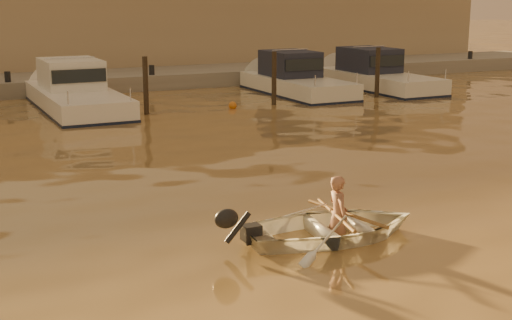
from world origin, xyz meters
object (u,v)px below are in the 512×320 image
moored_boat_5 (378,74)px  waterfront_building (70,28)px  moored_boat_4 (297,79)px  person (338,215)px  dinghy (332,227)px  moored_boat_2 (76,92)px

moored_boat_5 → waterfront_building: (-11.09, 11.00, 1.77)m
moored_boat_5 → waterfront_building: size_ratio=0.17×
moored_boat_4 → moored_boat_5: 4.06m
moored_boat_5 → person: bearing=-127.2°
dinghy → waterfront_building: (1.24, 27.10, 2.20)m
person → moored_boat_2: bearing=9.0°
moored_boat_4 → dinghy: bearing=-117.2°
dinghy → waterfront_building: 27.22m
dinghy → person: bearing=-90.0°
moored_boat_2 → dinghy: bearing=-86.8°
dinghy → moored_boat_2: (-0.90, 16.10, 0.42)m
moored_boat_2 → waterfront_building: bearing=79.0°
dinghy → person: person is taller
moored_boat_4 → moored_boat_5: (4.06, 0.00, 0.00)m
moored_boat_4 → waterfront_building: size_ratio=0.16×
dinghy → moored_boat_5: (12.33, 16.10, 0.42)m
moored_boat_2 → waterfront_building: (2.15, 11.00, 1.77)m
person → waterfront_building: bearing=3.1°
dinghy → moored_boat_2: bearing=8.7°
moored_boat_2 → moored_boat_4: size_ratio=1.16×
person → dinghy: bearing=90.0°
waterfront_building → moored_boat_2: bearing=-101.0°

